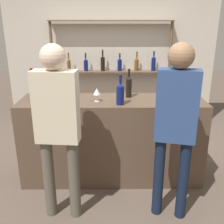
{
  "coord_description": "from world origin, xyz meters",
  "views": [
    {
      "loc": [
        -0.02,
        -3.05,
        1.96
      ],
      "look_at": [
        0.0,
        0.0,
        0.9
      ],
      "focal_mm": 42.0,
      "sensor_mm": 36.0,
      "label": 1
    }
  ],
  "objects_px": {
    "counter_bottle_0": "(120,93)",
    "wine_glass": "(97,92)",
    "counter_bottle_3": "(33,87)",
    "customer_right": "(176,119)",
    "counter_bottle_2": "(189,92)",
    "customer_left": "(57,121)",
    "cork_jar": "(177,97)",
    "counter_bottle_1": "(129,86)"
  },
  "relations": [
    {
      "from": "counter_bottle_0",
      "to": "wine_glass",
      "type": "distance_m",
      "value": 0.3
    },
    {
      "from": "counter_bottle_3",
      "to": "customer_right",
      "type": "relative_size",
      "value": 0.21
    },
    {
      "from": "counter_bottle_0",
      "to": "counter_bottle_2",
      "type": "bearing_deg",
      "value": -1.04
    },
    {
      "from": "customer_left",
      "to": "counter_bottle_2",
      "type": "bearing_deg",
      "value": -63.69
    },
    {
      "from": "customer_right",
      "to": "customer_left",
      "type": "xyz_separation_m",
      "value": [
        -1.12,
        0.01,
        -0.02
      ]
    },
    {
      "from": "counter_bottle_3",
      "to": "counter_bottle_0",
      "type": "bearing_deg",
      "value": -13.95
    },
    {
      "from": "counter_bottle_3",
      "to": "cork_jar",
      "type": "height_order",
      "value": "counter_bottle_3"
    },
    {
      "from": "counter_bottle_0",
      "to": "counter_bottle_2",
      "type": "relative_size",
      "value": 0.94
    },
    {
      "from": "customer_right",
      "to": "customer_left",
      "type": "distance_m",
      "value": 1.12
    },
    {
      "from": "counter_bottle_0",
      "to": "wine_glass",
      "type": "xyz_separation_m",
      "value": [
        -0.27,
        0.12,
        -0.02
      ]
    },
    {
      "from": "counter_bottle_2",
      "to": "cork_jar",
      "type": "bearing_deg",
      "value": 158.04
    },
    {
      "from": "customer_right",
      "to": "cork_jar",
      "type": "bearing_deg",
      "value": -0.74
    },
    {
      "from": "cork_jar",
      "to": "customer_right",
      "type": "distance_m",
      "value": 0.62
    },
    {
      "from": "counter_bottle_3",
      "to": "customer_left",
      "type": "bearing_deg",
      "value": -61.43
    },
    {
      "from": "counter_bottle_2",
      "to": "cork_jar",
      "type": "relative_size",
      "value": 2.41
    },
    {
      "from": "counter_bottle_1",
      "to": "cork_jar",
      "type": "xyz_separation_m",
      "value": [
        0.54,
        -0.28,
        -0.07
      ]
    },
    {
      "from": "counter_bottle_0",
      "to": "cork_jar",
      "type": "bearing_deg",
      "value": 3.01
    },
    {
      "from": "counter_bottle_1",
      "to": "customer_right",
      "type": "distance_m",
      "value": 0.96
    },
    {
      "from": "cork_jar",
      "to": "customer_left",
      "type": "xyz_separation_m",
      "value": [
        -1.27,
        -0.59,
        -0.06
      ]
    },
    {
      "from": "counter_bottle_0",
      "to": "wine_glass",
      "type": "bearing_deg",
      "value": 155.82
    },
    {
      "from": "cork_jar",
      "to": "wine_glass",
      "type": "bearing_deg",
      "value": 174.63
    },
    {
      "from": "counter_bottle_3",
      "to": "customer_left",
      "type": "relative_size",
      "value": 0.21
    },
    {
      "from": "counter_bottle_2",
      "to": "wine_glass",
      "type": "distance_m",
      "value": 1.06
    },
    {
      "from": "cork_jar",
      "to": "customer_right",
      "type": "xyz_separation_m",
      "value": [
        -0.15,
        -0.59,
        -0.04
      ]
    },
    {
      "from": "counter_bottle_0",
      "to": "counter_bottle_2",
      "type": "xyz_separation_m",
      "value": [
        0.78,
        -0.01,
        0.01
      ]
    },
    {
      "from": "counter_bottle_1",
      "to": "counter_bottle_2",
      "type": "relative_size",
      "value": 0.97
    },
    {
      "from": "customer_right",
      "to": "customer_left",
      "type": "bearing_deg",
      "value": 103.15
    },
    {
      "from": "wine_glass",
      "to": "cork_jar",
      "type": "distance_m",
      "value": 0.93
    },
    {
      "from": "counter_bottle_0",
      "to": "cork_jar",
      "type": "distance_m",
      "value": 0.66
    },
    {
      "from": "counter_bottle_0",
      "to": "customer_left",
      "type": "height_order",
      "value": "customer_left"
    },
    {
      "from": "counter_bottle_2",
      "to": "customer_left",
      "type": "relative_size",
      "value": 0.2
    },
    {
      "from": "counter_bottle_3",
      "to": "wine_glass",
      "type": "bearing_deg",
      "value": -10.17
    },
    {
      "from": "customer_right",
      "to": "counter_bottle_1",
      "type": "bearing_deg",
      "value": 37.49
    },
    {
      "from": "cork_jar",
      "to": "counter_bottle_1",
      "type": "bearing_deg",
      "value": 152.81
    },
    {
      "from": "counter_bottle_0",
      "to": "customer_right",
      "type": "height_order",
      "value": "customer_right"
    },
    {
      "from": "counter_bottle_0",
      "to": "counter_bottle_3",
      "type": "distance_m",
      "value": 1.09
    },
    {
      "from": "counter_bottle_2",
      "to": "customer_right",
      "type": "bearing_deg",
      "value": -116.53
    },
    {
      "from": "counter_bottle_0",
      "to": "customer_left",
      "type": "relative_size",
      "value": 0.19
    },
    {
      "from": "counter_bottle_1",
      "to": "customer_left",
      "type": "distance_m",
      "value": 1.14
    },
    {
      "from": "counter_bottle_1",
      "to": "cork_jar",
      "type": "height_order",
      "value": "counter_bottle_1"
    },
    {
      "from": "counter_bottle_3",
      "to": "cork_jar",
      "type": "bearing_deg",
      "value": -7.59
    },
    {
      "from": "counter_bottle_2",
      "to": "counter_bottle_3",
      "type": "height_order",
      "value": "counter_bottle_3"
    }
  ]
}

